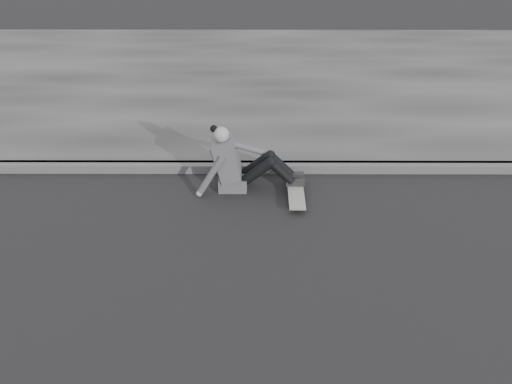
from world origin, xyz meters
TOP-DOWN VIEW (x-y plane):
  - curb at (0.00, 2.58)m, footprint 24.00×0.16m
  - sidewalk at (0.00, 5.60)m, footprint 24.00×6.00m
  - skateboard at (-2.08, 1.92)m, footprint 0.20×0.78m
  - seated_woman at (-2.82, 2.17)m, footprint 1.38×0.46m

SIDE VIEW (x-z plane):
  - curb at x=0.00m, z-range 0.00..0.12m
  - sidewalk at x=0.00m, z-range 0.00..0.12m
  - skateboard at x=-2.08m, z-range 0.03..0.12m
  - seated_woman at x=-2.82m, z-range -0.08..0.80m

